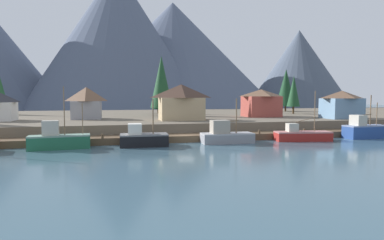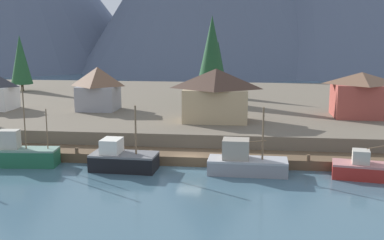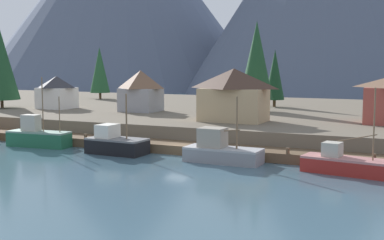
{
  "view_description": "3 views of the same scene",
  "coord_description": "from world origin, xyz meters",
  "views": [
    {
      "loc": [
        -10.11,
        -46.61,
        6.92
      ],
      "look_at": [
        1.67,
        2.88,
        3.17
      ],
      "focal_mm": 30.08,
      "sensor_mm": 36.0,
      "label": 1
    },
    {
      "loc": [
        5.92,
        -46.74,
        13.66
      ],
      "look_at": [
        -0.1,
        3.42,
        4.27
      ],
      "focal_mm": 44.45,
      "sensor_mm": 36.0,
      "label": 2
    },
    {
      "loc": [
        24.4,
        -49.01,
        9.83
      ],
      "look_at": [
        0.13,
        3.62,
        3.45
      ],
      "focal_mm": 48.49,
      "sensor_mm": 36.0,
      "label": 3
    }
  ],
  "objects": [
    {
      "name": "fishing_boat_blue",
      "position": [
        30.0,
        -1.64,
        1.34
      ],
      "size": [
        7.22,
        2.99,
        7.15
      ],
      "rotation": [
        0.0,
        0.0,
        0.04
      ],
      "color": "navy",
      "rests_on": "ground_plane"
    },
    {
      "name": "dock",
      "position": [
        0.0,
        1.99,
        0.5
      ],
      "size": [
        80.0,
        4.0,
        1.6
      ],
      "color": "brown",
      "rests_on": "ground_plane"
    },
    {
      "name": "house_grey",
      "position": [
        -15.61,
        19.14,
        5.69
      ],
      "size": [
        5.75,
        5.05,
        6.24
      ],
      "color": "gray",
      "rests_on": "shoreline_bank"
    },
    {
      "name": "conifer_back_right",
      "position": [
        0.19,
        26.84,
        10.27
      ],
      "size": [
        5.1,
        5.1,
        13.69
      ],
      "color": "#4C3823",
      "rests_on": "shoreline_bank"
    },
    {
      "name": "house_tan",
      "position": [
        1.87,
        12.38,
        5.91
      ],
      "size": [
        8.4,
        5.43,
        6.67
      ],
      "color": "tan",
      "rests_on": "shoreline_bank"
    },
    {
      "name": "mountain_east_peak",
      "position": [
        25.44,
        154.43,
        32.51
      ],
      "size": [
        128.55,
        128.55,
        65.02
      ],
      "primitive_type": "cone",
      "color": "#4C566B",
      "rests_on": "ground_plane"
    },
    {
      "name": "fishing_boat_grey",
      "position": [
        5.71,
        -1.66,
        1.17
      ],
      "size": [
        7.74,
        3.04,
        6.61
      ],
      "rotation": [
        0.0,
        0.0,
        -0.02
      ],
      "color": "gray",
      "rests_on": "ground_plane"
    },
    {
      "name": "conifer_back_left",
      "position": [
        38.55,
        38.97,
        9.49
      ],
      "size": [
        5.58,
        5.58,
        12.39
      ],
      "color": "#4C3823",
      "rests_on": "shoreline_bank"
    },
    {
      "name": "fishing_boat_red",
      "position": [
        18.17,
        -2.06,
        0.86
      ],
      "size": [
        8.87,
        3.88,
        7.76
      ],
      "rotation": [
        0.0,
        0.0,
        -0.15
      ],
      "color": "maroon",
      "rests_on": "ground_plane"
    },
    {
      "name": "house_red",
      "position": [
        20.73,
        17.96,
        5.53
      ],
      "size": [
        7.45,
        6.34,
        5.95
      ],
      "color": "#9E4238",
      "rests_on": "shoreline_bank"
    },
    {
      "name": "conifer_near_left",
      "position": [
        33.86,
        26.85,
        8.24
      ],
      "size": [
        3.27,
        3.27,
        9.67
      ],
      "color": "#4C3823",
      "rests_on": "shoreline_bank"
    },
    {
      "name": "mountain_far_ridge",
      "position": [
        106.14,
        142.31,
        24.78
      ],
      "size": [
        66.02,
        66.02,
        49.56
      ],
      "primitive_type": "cone",
      "color": "#475160",
      "rests_on": "ground_plane"
    },
    {
      "name": "conifer_mid_right",
      "position": [
        0.59,
        35.71,
        7.89
      ],
      "size": [
        3.32,
        3.32,
        9.59
      ],
      "color": "#4C3823",
      "rests_on": "shoreline_bank"
    },
    {
      "name": "fishing_boat_black",
      "position": [
        -6.5,
        -1.86,
        1.11
      ],
      "size": [
        6.67,
        3.42,
        6.58
      ],
      "rotation": [
        0.0,
        0.0,
        -0.04
      ],
      "color": "black",
      "rests_on": "ground_plane"
    },
    {
      "name": "shoreline_bank",
      "position": [
        0.0,
        32.0,
        1.25
      ],
      "size": [
        400.0,
        56.0,
        2.5
      ],
      "primitive_type": "cube",
      "color": "#665B4C",
      "rests_on": "ground_plane"
    },
    {
      "name": "fishing_boat_green",
      "position": [
        -17.51,
        -1.64,
        1.18
      ],
      "size": [
        7.83,
        3.01,
        8.21
      ],
      "rotation": [
        0.0,
        0.0,
        0.09
      ],
      "color": "#1E5B3D",
      "rests_on": "ground_plane"
    },
    {
      "name": "house_blue",
      "position": [
        34.01,
        9.1,
        5.34
      ],
      "size": [
        7.26,
        5.41,
        5.56
      ],
      "color": "#6689A8",
      "rests_on": "shoreline_bank"
    },
    {
      "name": "ground_plane",
      "position": [
        0.0,
        20.0,
        -0.5
      ],
      "size": [
        400.0,
        400.0,
        1.0
      ],
      "primitive_type": "cube",
      "color": "#3D5B6B"
    },
    {
      "name": "mountain_central_peak",
      "position": [
        -8.67,
        128.36,
        36.7
      ],
      "size": [
        93.88,
        93.88,
        73.4
      ],
      "primitive_type": "cone",
      "color": "#4C566B",
      "rests_on": "ground_plane"
    }
  ]
}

